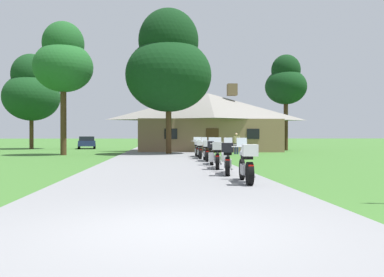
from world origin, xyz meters
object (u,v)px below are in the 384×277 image
object	(u,v)px
motorcycle_silver_farthest_in_row	(197,148)
motorcycle_red_second_in_row	(228,159)
tree_left_far	(31,90)
parked_navy_suv_far_left	(87,142)
motorcycle_red_third_in_row	(218,155)
motorcycle_blue_fourth_in_row	(212,153)
bystander_tan_shirt_near_lodge	(236,142)
tree_left_near	(63,61)
tree_right_of_lodge	(286,82)
motorcycle_white_sixth_in_row	(200,149)
motorcycle_silver_nearest_to_camera	(246,163)
motorcycle_red_fifth_in_row	(206,151)
tree_by_lodge_front	(169,65)

from	to	relation	value
motorcycle_silver_farthest_in_row	motorcycle_red_second_in_row	bearing A→B (deg)	-89.19
tree_left_far	parked_navy_suv_far_left	distance (m)	8.30
motorcycle_red_third_in_row	motorcycle_blue_fourth_in_row	bearing A→B (deg)	96.15
bystander_tan_shirt_near_lodge	tree_left_near	bearing A→B (deg)	4.84
motorcycle_blue_fourth_in_row	tree_right_of_lodge	world-z (taller)	tree_right_of_lodge
motorcycle_red_second_in_row	tree_left_near	size ratio (longest dim) A/B	0.21
motorcycle_white_sixth_in_row	bystander_tan_shirt_near_lodge	xyz separation A→B (m)	(3.55, 6.94, 0.31)
motorcycle_silver_nearest_to_camera	motorcycle_red_third_in_row	bearing A→B (deg)	94.48
motorcycle_red_fifth_in_row	motorcycle_silver_farthest_in_row	distance (m)	4.85
motorcycle_blue_fourth_in_row	parked_navy_suv_far_left	distance (m)	29.67
motorcycle_silver_farthest_in_row	tree_right_of_lodge	world-z (taller)	tree_right_of_lodge
motorcycle_red_second_in_row	motorcycle_red_fifth_in_row	xyz separation A→B (m)	(0.09, 7.77, 0.00)
tree_left_near	parked_navy_suv_far_left	world-z (taller)	tree_left_near
motorcycle_blue_fourth_in_row	parked_navy_suv_far_left	size ratio (longest dim) A/B	0.43
motorcycle_silver_nearest_to_camera	tree_left_far	xyz separation A→B (m)	(-16.87, 34.85, 5.91)
motorcycle_white_sixth_in_row	parked_navy_suv_far_left	world-z (taller)	parked_navy_suv_far_left
bystander_tan_shirt_near_lodge	tree_left_far	bearing A→B (deg)	-34.07
tree_left_near	motorcycle_white_sixth_in_row	bearing A→B (deg)	-33.40
motorcycle_silver_farthest_in_row	tree_by_lodge_front	size ratio (longest dim) A/B	0.18
motorcycle_red_third_in_row	motorcycle_silver_farthest_in_row	world-z (taller)	same
tree_left_far	tree_by_lodge_front	size ratio (longest dim) A/B	0.93
motorcycle_red_fifth_in_row	tree_left_near	world-z (taller)	tree_left_near
motorcycle_silver_farthest_in_row	motorcycle_red_third_in_row	bearing A→B (deg)	-89.31
tree_left_far	motorcycle_red_second_in_row	bearing A→B (deg)	-62.52
parked_navy_suv_far_left	motorcycle_red_fifth_in_row	bearing A→B (deg)	-76.46
tree_left_far	tree_by_lodge_front	world-z (taller)	tree_by_lodge_front
motorcycle_red_second_in_row	motorcycle_red_third_in_row	bearing A→B (deg)	100.53
motorcycle_red_fifth_in_row	motorcycle_white_sixth_in_row	distance (m)	2.59
motorcycle_white_sixth_in_row	motorcycle_silver_farthest_in_row	distance (m)	2.26
motorcycle_blue_fourth_in_row	tree_by_lodge_front	world-z (taller)	tree_by_lodge_front
parked_navy_suv_far_left	motorcycle_silver_farthest_in_row	bearing A→B (deg)	-71.74
motorcycle_white_sixth_in_row	tree_by_lodge_front	xyz separation A→B (m)	(-1.76, 7.14, 6.34)
tree_by_lodge_front	motorcycle_silver_nearest_to_camera	bearing A→B (deg)	-84.69
tree_left_far	motorcycle_silver_farthest_in_row	bearing A→B (deg)	-49.42
motorcycle_silver_nearest_to_camera	motorcycle_white_sixth_in_row	size ratio (longest dim) A/B	1.00
motorcycle_blue_fourth_in_row	motorcycle_red_fifth_in_row	size ratio (longest dim) A/B	1.00
motorcycle_red_third_in_row	bystander_tan_shirt_near_lodge	bearing A→B (deg)	84.67
motorcycle_red_second_in_row	motorcycle_red_third_in_row	xyz separation A→B (m)	(-0.02, 2.49, -0.01)
tree_by_lodge_front	bystander_tan_shirt_near_lodge	bearing A→B (deg)	-2.16
motorcycle_red_third_in_row	motorcycle_white_sixth_in_row	world-z (taller)	same
motorcycle_silver_nearest_to_camera	motorcycle_white_sixth_in_row	xyz separation A→B (m)	(-0.11, 12.99, 0.00)
parked_navy_suv_far_left	motorcycle_red_second_in_row	bearing A→B (deg)	-81.77
motorcycle_white_sixth_in_row	parked_navy_suv_far_left	bearing A→B (deg)	117.32
motorcycle_silver_farthest_in_row	parked_navy_suv_far_left	world-z (taller)	parked_navy_suv_far_left
tree_left_near	parked_navy_suv_far_left	size ratio (longest dim) A/B	2.05
motorcycle_red_third_in_row	tree_right_of_lodge	world-z (taller)	tree_right_of_lodge
motorcycle_silver_farthest_in_row	bystander_tan_shirt_near_lodge	xyz separation A→B (m)	(3.52, 4.67, 0.31)
bystander_tan_shirt_near_lodge	tree_by_lodge_front	xyz separation A→B (m)	(-5.31, 0.20, 6.03)
motorcycle_red_second_in_row	motorcycle_red_third_in_row	world-z (taller)	same
motorcycle_blue_fourth_in_row	bystander_tan_shirt_near_lodge	size ratio (longest dim) A/B	1.25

